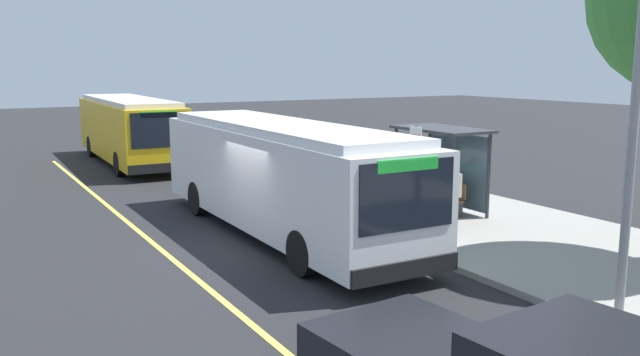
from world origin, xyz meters
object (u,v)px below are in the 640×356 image
(transit_bus_second, at_px, (129,128))
(route_sign_post, at_px, (415,166))
(pedestrian_commuter, at_px, (453,193))
(transit_bus_main, at_px, (281,174))
(waiting_bench, at_px, (442,197))

(transit_bus_second, distance_m, route_sign_post, 17.32)
(pedestrian_commuter, bearing_deg, transit_bus_second, -166.27)
(transit_bus_second, bearing_deg, route_sign_post, 9.37)
(route_sign_post, bearing_deg, pedestrian_commuter, 94.24)
(transit_bus_main, distance_m, pedestrian_commuter, 4.51)
(transit_bus_main, height_order, route_sign_post, same)
(waiting_bench, relative_size, route_sign_post, 0.57)
(waiting_bench, height_order, pedestrian_commuter, pedestrian_commuter)
(pedestrian_commuter, bearing_deg, waiting_bench, 147.57)
(transit_bus_second, height_order, route_sign_post, same)
(transit_bus_second, relative_size, route_sign_post, 3.85)
(waiting_bench, xyz_separation_m, pedestrian_commuter, (1.63, -1.04, 0.48))
(transit_bus_main, bearing_deg, route_sign_post, 47.03)
(waiting_bench, xyz_separation_m, route_sign_post, (1.73, -2.37, 1.32))
(pedestrian_commuter, bearing_deg, route_sign_post, -85.76)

